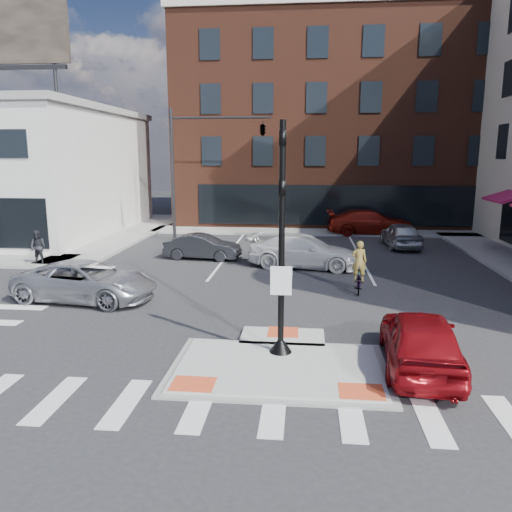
# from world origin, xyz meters

# --- Properties ---
(ground) EXTENTS (120.00, 120.00, 0.00)m
(ground) POSITION_xyz_m (0.00, 0.00, 0.00)
(ground) COLOR #28282B
(ground) RESTS_ON ground
(refuge_island) EXTENTS (5.40, 4.65, 0.13)m
(refuge_island) POSITION_xyz_m (0.00, -0.26, 0.05)
(refuge_island) COLOR gray
(refuge_island) RESTS_ON ground
(sidewalk_nw) EXTENTS (23.50, 20.50, 0.15)m
(sidewalk_nw) POSITION_xyz_m (-16.76, 15.29, 0.08)
(sidewalk_nw) COLOR gray
(sidewalk_nw) RESTS_ON ground
(sidewalk_n) EXTENTS (26.00, 3.00, 0.15)m
(sidewalk_n) POSITION_xyz_m (3.00, 22.00, 0.07)
(sidewalk_n) COLOR gray
(sidewalk_n) RESTS_ON ground
(building_n) EXTENTS (24.40, 18.40, 15.50)m
(building_n) POSITION_xyz_m (3.00, 31.99, 7.80)
(building_n) COLOR #502619
(building_n) RESTS_ON ground
(building_far_left) EXTENTS (10.00, 12.00, 10.00)m
(building_far_left) POSITION_xyz_m (-4.00, 52.00, 5.00)
(building_far_left) COLOR slate
(building_far_left) RESTS_ON ground
(building_far_right) EXTENTS (12.00, 12.00, 12.00)m
(building_far_right) POSITION_xyz_m (9.00, 54.00, 6.00)
(building_far_right) COLOR brown
(building_far_right) RESTS_ON ground
(signal_pole) EXTENTS (0.60, 0.60, 5.98)m
(signal_pole) POSITION_xyz_m (0.00, 0.40, 2.36)
(signal_pole) COLOR black
(signal_pole) RESTS_ON refuge_island
(mast_arm_signal) EXTENTS (6.10, 2.24, 8.00)m
(mast_arm_signal) POSITION_xyz_m (-3.47, 18.00, 6.21)
(mast_arm_signal) COLOR black
(mast_arm_signal) RESTS_ON ground
(silver_suv) EXTENTS (5.46, 3.09, 1.44)m
(silver_suv) POSITION_xyz_m (-7.35, 4.89, 0.72)
(silver_suv) COLOR #AFB1B7
(silver_suv) RESTS_ON ground
(red_sedan) EXTENTS (2.16, 4.56, 1.51)m
(red_sedan) POSITION_xyz_m (3.50, 0.00, 0.75)
(red_sedan) COLOR maroon
(red_sedan) RESTS_ON ground
(white_pickup) EXTENTS (5.60, 3.03, 1.54)m
(white_pickup) POSITION_xyz_m (0.57, 11.20, 0.77)
(white_pickup) COLOR silver
(white_pickup) RESTS_ON ground
(bg_car_dark) EXTENTS (3.99, 1.75, 1.27)m
(bg_car_dark) POSITION_xyz_m (-4.61, 12.60, 0.64)
(bg_car_dark) COLOR #242529
(bg_car_dark) RESTS_ON ground
(bg_car_silver) EXTENTS (1.98, 4.37, 1.46)m
(bg_car_silver) POSITION_xyz_m (6.11, 17.01, 0.73)
(bg_car_silver) COLOR #A8AAAF
(bg_car_silver) RESTS_ON ground
(bg_car_red) EXTENTS (5.77, 2.53, 1.65)m
(bg_car_red) POSITION_xyz_m (4.93, 21.50, 0.82)
(bg_car_red) COLOR maroon
(bg_car_red) RESTS_ON ground
(cyclist) EXTENTS (0.70, 1.62, 2.03)m
(cyclist) POSITION_xyz_m (2.70, 7.00, 0.68)
(cyclist) COLOR #3F3F44
(cyclist) RESTS_ON ground
(pedestrian_a) EXTENTS (0.86, 0.71, 1.62)m
(pedestrian_a) POSITION_xyz_m (-12.00, 10.00, 0.96)
(pedestrian_a) COLOR black
(pedestrian_a) RESTS_ON sidewalk_nw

